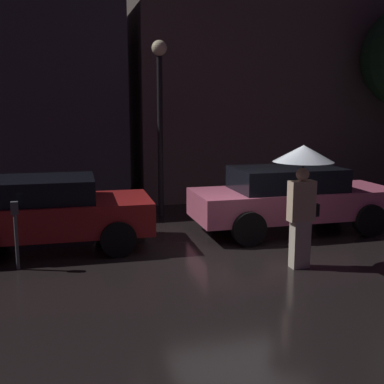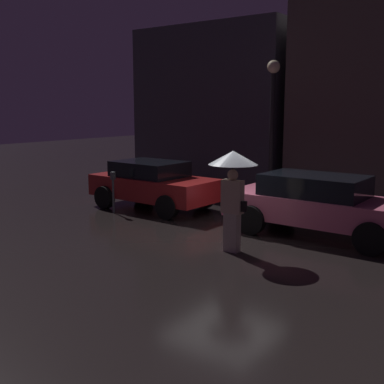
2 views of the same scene
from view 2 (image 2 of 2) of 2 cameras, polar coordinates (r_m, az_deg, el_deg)
ground_plane at (r=11.59m, az=3.91°, el=-5.24°), size 60.00×60.00×0.00m
building_facade_left at (r=19.04m, az=3.23°, el=9.92°), size 6.22×3.00×6.02m
parked_car_red at (r=14.57m, az=-4.66°, el=1.00°), size 4.00×1.96×1.43m
parked_car_pink at (r=11.82m, az=14.86°, el=-1.36°), size 4.57×1.90×1.47m
pedestrian_with_umbrella at (r=10.06m, az=4.87°, el=2.12°), size 1.03×1.03×2.16m
parking_meter at (r=14.10m, az=-9.33°, el=0.53°), size 0.12×0.10×1.21m
street_lamp_near at (r=14.78m, az=9.50°, el=9.45°), size 0.38×0.38×4.41m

